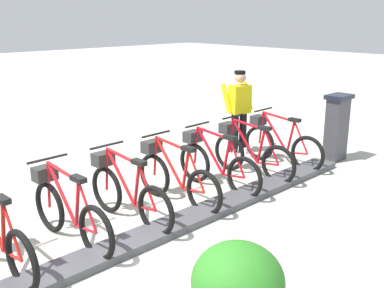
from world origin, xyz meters
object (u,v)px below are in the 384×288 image
Objects in this scene: bike_docked_3 at (174,176)px; payment_kiosk at (337,126)px; bike_docked_0 at (279,143)px; bike_docked_1 at (250,152)px; bike_docked_5 at (68,210)px; bike_docked_4 at (126,192)px; worker_near_rack at (239,109)px; bike_docked_2 at (215,163)px.

payment_kiosk is at bearing -98.88° from bike_docked_3.
bike_docked_0 is 0.88m from bike_docked_1.
bike_docked_5 is (0.00, 1.75, 0.00)m from bike_docked_3.
bike_docked_3 is at bearing -90.00° from bike_docked_4.
bike_docked_4 and bike_docked_5 have the same top height.
worker_near_rack is at bearing 29.78° from payment_kiosk.
bike_docked_2 is 2.63m from bike_docked_5.
bike_docked_2 is 1.04× the size of worker_near_rack.
bike_docked_2 is 1.00× the size of bike_docked_3.
bike_docked_5 is (0.57, 5.41, -0.24)m from payment_kiosk.
bike_docked_1 is (0.57, 1.91, -0.24)m from payment_kiosk.
bike_docked_2 is 1.00× the size of bike_docked_5.
bike_docked_3 is (0.00, 1.75, 0.00)m from bike_docked_1.
bike_docked_2 and bike_docked_4 have the same top height.
payment_kiosk is at bearing -97.19° from bike_docked_4.
payment_kiosk reaches higher than bike_docked_1.
bike_docked_0 is 1.00× the size of bike_docked_2.
bike_docked_2 and bike_docked_5 have the same top height.
bike_docked_1 is (0.00, 0.88, 0.00)m from bike_docked_0.
bike_docked_5 is at bearing 83.97° from payment_kiosk.
bike_docked_2 is at bearing 90.00° from bike_docked_1.
payment_kiosk is 1.20m from bike_docked_0.
bike_docked_3 is 0.88m from bike_docked_4.
bike_docked_4 is at bearing 90.00° from bike_docked_2.
bike_docked_0 is 1.04× the size of worker_near_rack.
bike_docked_2 is 0.88m from bike_docked_3.
bike_docked_1 is at bearing -90.00° from bike_docked_2.
payment_kiosk is 4.58m from bike_docked_4.
payment_kiosk reaches higher than bike_docked_0.
bike_docked_2 is at bearing -90.00° from bike_docked_3.
worker_near_rack reaches higher than payment_kiosk.
bike_docked_3 is at bearing 90.00° from bike_docked_0.
worker_near_rack is at bearing -73.47° from bike_docked_4.
payment_kiosk reaches higher than bike_docked_4.
bike_docked_5 is at bearing 103.42° from worker_near_rack.
worker_near_rack reaches higher than bike_docked_4.
bike_docked_4 is at bearing 106.53° from worker_near_rack.
payment_kiosk is 0.74× the size of bike_docked_2.
bike_docked_1 and bike_docked_3 have the same top height.
payment_kiosk is 5.44m from bike_docked_5.
bike_docked_4 is 1.00× the size of bike_docked_5.
bike_docked_4 is at bearing -90.00° from bike_docked_5.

